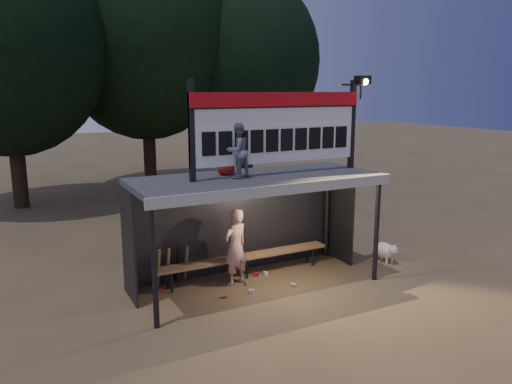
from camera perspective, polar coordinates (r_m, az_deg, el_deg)
ground at (r=10.64m, az=0.04°, el=-10.57°), size 80.00×80.00×0.00m
player at (r=10.43m, az=-2.37°, el=-6.30°), size 0.68×0.55×1.62m
child_a at (r=9.69m, az=-2.14°, el=4.73°), size 0.63×0.56×1.07m
child_b at (r=10.08m, az=-3.42°, el=4.70°), size 0.57×0.53×0.97m
dugout_shelter at (r=10.29m, az=-0.59°, el=-0.55°), size 5.10×2.08×2.32m
scoreboard_assembly at (r=10.13m, az=2.89°, el=7.68°), size 4.10×0.27×1.99m
bench at (r=10.94m, az=-1.30°, el=-7.50°), size 4.00×0.35×0.48m
tree_left at (r=18.80m, az=-26.66°, el=15.03°), size 6.46×6.46×9.27m
tree_mid at (r=21.09m, az=-12.62°, el=17.24°), size 7.22×7.22×10.36m
tree_right at (r=21.50m, az=-1.07°, el=14.79°), size 6.08×6.08×8.72m
dog at (r=12.30m, az=14.60°, el=-6.46°), size 0.36×0.81×0.49m
bats at (r=10.64m, az=-9.53°, el=-8.25°), size 0.68×0.35×0.84m
litter at (r=10.56m, az=-1.51°, el=-10.52°), size 2.69×1.09×0.08m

